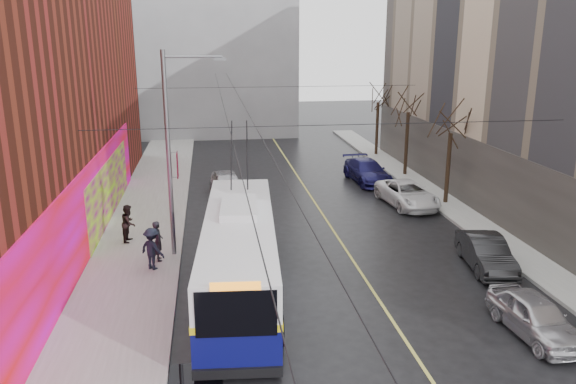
% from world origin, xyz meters
% --- Properties ---
extents(ground, '(140.00, 140.00, 0.00)m').
position_xyz_m(ground, '(0.00, 0.00, 0.00)').
color(ground, black).
rests_on(ground, ground).
extents(sidewalk_left, '(4.00, 60.00, 0.15)m').
position_xyz_m(sidewalk_left, '(-8.00, 12.00, 0.07)').
color(sidewalk_left, gray).
rests_on(sidewalk_left, ground).
extents(sidewalk_right, '(2.00, 60.00, 0.15)m').
position_xyz_m(sidewalk_right, '(9.00, 12.00, 0.07)').
color(sidewalk_right, gray).
rests_on(sidewalk_right, ground).
extents(lane_line, '(0.12, 50.00, 0.01)m').
position_xyz_m(lane_line, '(1.50, 14.00, 0.00)').
color(lane_line, '#BFB74C').
rests_on(lane_line, ground).
extents(building_far, '(20.50, 12.10, 18.00)m').
position_xyz_m(building_far, '(-6.00, 44.99, 9.02)').
color(building_far, gray).
rests_on(building_far, ground).
extents(streetlight_pole, '(2.65, 0.60, 9.00)m').
position_xyz_m(streetlight_pole, '(-6.14, 10.00, 4.85)').
color(streetlight_pole, slate).
rests_on(streetlight_pole, ground).
extents(catenary_wires, '(18.00, 60.00, 0.22)m').
position_xyz_m(catenary_wires, '(-2.54, 14.77, 6.25)').
color(catenary_wires, black).
extents(tree_near, '(3.20, 3.20, 6.40)m').
position_xyz_m(tree_near, '(9.00, 16.00, 4.98)').
color(tree_near, black).
rests_on(tree_near, ground).
extents(tree_mid, '(3.20, 3.20, 6.68)m').
position_xyz_m(tree_mid, '(9.00, 23.00, 5.25)').
color(tree_mid, black).
rests_on(tree_mid, ground).
extents(tree_far, '(3.20, 3.20, 6.57)m').
position_xyz_m(tree_far, '(9.00, 30.00, 5.14)').
color(tree_far, black).
rests_on(tree_far, ground).
extents(pigeons_flying, '(4.75, 4.89, 0.23)m').
position_xyz_m(pigeons_flying, '(-2.27, 9.93, 7.16)').
color(pigeons_flying, slate).
extents(trolleybus, '(3.48, 12.26, 5.75)m').
position_xyz_m(trolleybus, '(-3.59, 6.02, 1.60)').
color(trolleybus, '#0A0B4E').
rests_on(trolleybus, ground).
extents(parked_car_a, '(1.84, 4.06, 1.35)m').
position_xyz_m(parked_car_a, '(5.80, 1.42, 0.68)').
color(parked_car_a, silver).
rests_on(parked_car_a, ground).
extents(parked_car_b, '(2.03, 4.37, 1.39)m').
position_xyz_m(parked_car_b, '(6.84, 6.86, 0.69)').
color(parked_car_b, black).
rests_on(parked_car_b, ground).
extents(parked_car_c, '(2.82, 5.23, 1.39)m').
position_xyz_m(parked_car_c, '(6.69, 16.12, 0.70)').
color(parked_car_c, white).
rests_on(parked_car_c, ground).
extents(parked_car_d, '(2.54, 5.31, 1.49)m').
position_xyz_m(parked_car_d, '(5.87, 21.70, 0.75)').
color(parked_car_d, '#191752').
rests_on(parked_car_d, ground).
extents(following_car, '(2.21, 4.71, 1.56)m').
position_xyz_m(following_car, '(-3.62, 19.47, 0.78)').
color(following_car, '#B0AFB4').
rests_on(following_car, ground).
extents(pedestrian_a, '(0.56, 0.73, 1.77)m').
position_xyz_m(pedestrian_a, '(-6.91, 9.33, 1.04)').
color(pedestrian_a, black).
rests_on(pedestrian_a, sidewalk_left).
extents(pedestrian_b, '(0.81, 0.96, 1.78)m').
position_xyz_m(pedestrian_b, '(-8.46, 11.93, 1.04)').
color(pedestrian_b, black).
rests_on(pedestrian_b, sidewalk_left).
extents(pedestrian_c, '(1.32, 1.23, 1.78)m').
position_xyz_m(pedestrian_c, '(-7.07, 8.41, 1.04)').
color(pedestrian_c, black).
rests_on(pedestrian_c, sidewalk_left).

